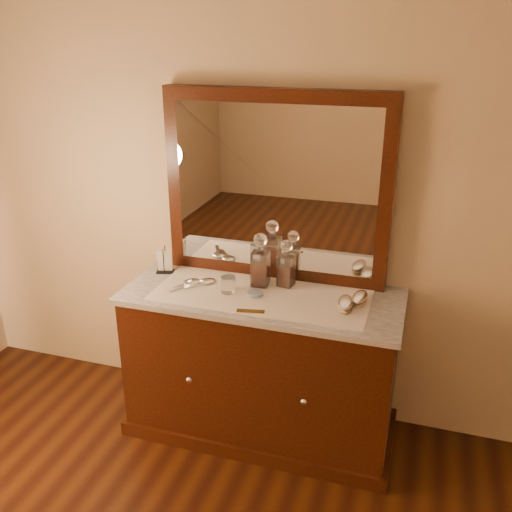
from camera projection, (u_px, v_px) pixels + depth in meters
name	position (u px, v px, depth m)	size (l,w,h in m)	color
dresser_cabinet	(261.00, 366.00, 3.02)	(1.40, 0.55, 0.82)	black
dresser_plinth	(261.00, 422.00, 3.16)	(1.46, 0.59, 0.08)	black
knob_left	(189.00, 380.00, 2.84)	(0.04, 0.04, 0.04)	silver
knob_right	(304.00, 401.00, 2.67)	(0.04, 0.04, 0.04)	silver
marble_top	(262.00, 297.00, 2.86)	(1.44, 0.59, 0.03)	silver
mirror_frame	(276.00, 188.00, 2.88)	(1.20, 0.08, 1.00)	black
mirror_glass	(274.00, 189.00, 2.85)	(1.06, 0.01, 0.86)	white
lace_runner	(261.00, 295.00, 2.84)	(1.10, 0.45, 0.00)	beige
pin_dish	(255.00, 294.00, 2.83)	(0.08, 0.08, 0.01)	silver
comb	(251.00, 311.00, 2.66)	(0.14, 0.03, 0.01)	brown
napkin_rack	(165.00, 262.00, 3.09)	(0.11, 0.08, 0.15)	black
decanter_left	(260.00, 265.00, 2.91)	(0.09, 0.09, 0.29)	#9B3F16
decanter_right	(286.00, 268.00, 2.91)	(0.09, 0.09, 0.26)	#9B3F16
brush_near	(345.00, 304.00, 2.69)	(0.09, 0.17, 0.05)	#997A5E
brush_far	(360.00, 298.00, 2.75)	(0.08, 0.16, 0.04)	#997A5E
hand_mirror_outer	(189.00, 283.00, 2.95)	(0.14, 0.21, 0.02)	silver
hand_mirror_inner	(204.00, 282.00, 2.96)	(0.16, 0.18, 0.02)	silver
tumblers	(228.00, 285.00, 2.85)	(0.08, 0.08, 0.09)	white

